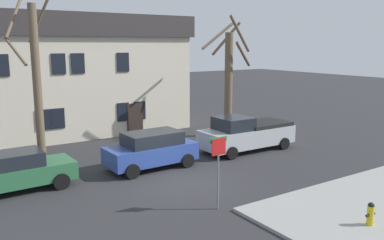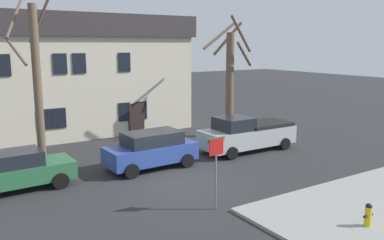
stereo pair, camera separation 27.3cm
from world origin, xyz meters
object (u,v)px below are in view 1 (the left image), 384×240
Objects in this scene: car_green_sedan at (15,172)px; car_blue_wagon at (152,149)px; fire_hydrant at (370,213)px; street_sign_pole at (218,159)px; pickup_truck_silver at (246,134)px; building_main at (76,73)px; tree_bare_near at (36,83)px; tree_bare_mid at (229,78)px.

car_green_sedan is 1.07× the size of car_blue_wagon.
street_sign_pole is at bearing 128.95° from fire_hydrant.
pickup_truck_silver is (6.02, 0.04, 0.04)m from car_blue_wagon.
street_sign_pole is (5.80, -6.03, 1.06)m from car_green_sedan.
tree_bare_near reaches higher than building_main.
car_green_sedan is at bearing 177.74° from car_blue_wagon.
tree_bare_mid is at bearing 25.07° from car_blue_wagon.
car_blue_wagon is (6.13, -0.24, 0.10)m from car_green_sedan.
building_main is 12.66m from pickup_truck_silver.
car_green_sedan is (-13.56, -3.24, -2.98)m from tree_bare_mid.
pickup_truck_silver is 2.08× the size of street_sign_pole.
street_sign_pole reaches higher than car_green_sedan.
building_main is at bearing 98.44° from fire_hydrant.
pickup_truck_silver reaches higher than car_blue_wagon.
fire_hydrant is 0.29× the size of street_sign_pole.
tree_bare_mid reaches higher than street_sign_pole.
car_green_sedan is (-5.98, -10.43, -3.14)m from building_main.
building_main reaches higher than fire_hydrant.
car_green_sedan is (-1.59, -2.40, -3.34)m from tree_bare_near.
tree_bare_near is 3.10× the size of street_sign_pole.
car_blue_wagon is 1.65× the size of street_sign_pole.
tree_bare_mid is 8.70m from car_blue_wagon.
tree_bare_mid is 1.37× the size of pickup_truck_silver.
car_blue_wagon reaches higher than car_green_sedan.
tree_bare_mid reaches higher than car_blue_wagon.
street_sign_pole is (-0.32, -5.78, 0.96)m from car_blue_wagon.
tree_bare_near is (-4.39, -8.03, 0.20)m from building_main.
car_green_sedan is at bearing -123.55° from tree_bare_near.
building_main reaches higher than car_green_sedan.
tree_bare_near is 6.17m from car_blue_wagon.
car_green_sedan is 12.15m from pickup_truck_silver.
tree_bare_mid is 2.85× the size of street_sign_pole.
car_blue_wagon is 6.02m from pickup_truck_silver.
pickup_truck_silver is (10.56, -2.61, -3.19)m from tree_bare_near.
tree_bare_near is 4.41m from car_green_sedan.
building_main is 12.43m from car_green_sedan.
car_blue_wagon is 0.79× the size of pickup_truck_silver.
car_green_sedan is 8.43m from street_sign_pole.
building_main is 16.59m from street_sign_pole.
street_sign_pole is (-7.76, -9.26, -1.91)m from tree_bare_mid.
tree_bare_mid is 14.37m from fire_hydrant.
tree_bare_near is at bearing -176.01° from tree_bare_mid.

